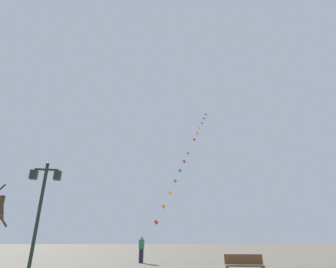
# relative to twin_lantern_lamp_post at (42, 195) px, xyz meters

# --- Properties ---
(ground_plane) EXTENTS (160.00, 160.00, 0.00)m
(ground_plane) POSITION_rel_twin_lantern_lamp_post_xyz_m (3.35, 10.27, -3.24)
(ground_plane) COLOR #756B5B
(twin_lantern_lamp_post) EXTENTS (1.28, 0.28, 4.68)m
(twin_lantern_lamp_post) POSITION_rel_twin_lantern_lamp_post_xyz_m (0.00, 0.00, 0.00)
(twin_lantern_lamp_post) COLOR #1E2D23
(twin_lantern_lamp_post) RESTS_ON ground_plane
(kite_train) EXTENTS (12.20, 18.42, 22.09)m
(kite_train) POSITION_rel_twin_lantern_lamp_post_xyz_m (11.21, 18.34, 8.30)
(kite_train) COLOR brown
(kite_train) RESTS_ON ground_plane
(kite_flyer) EXTENTS (0.45, 0.60, 1.71)m
(kite_flyer) POSITION_rel_twin_lantern_lamp_post_xyz_m (4.94, 7.51, -2.34)
(kite_flyer) COLOR #1E1E2D
(kite_flyer) RESTS_ON ground_plane
(park_bench) EXTENTS (1.66, 0.89, 0.89)m
(park_bench) POSITION_rel_twin_lantern_lamp_post_xyz_m (8.65, -0.62, -2.79)
(park_bench) COLOR brown
(park_bench) RESTS_ON ground_plane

